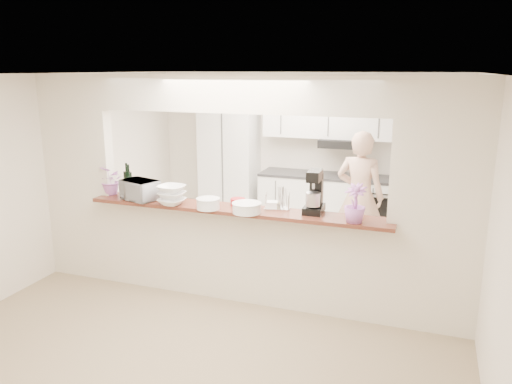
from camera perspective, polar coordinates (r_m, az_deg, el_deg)
The scene contains 19 objects.
floor at distance 5.83m, azimuth -2.14°, elevation -12.03°, with size 6.00×6.00×0.00m, color #9D876A.
tile_overlay at distance 7.18m, azimuth 2.46°, elevation -6.87°, with size 5.00×2.90×0.01m, color beige.
partition at distance 5.35m, azimuth -2.29°, elevation 2.39°, with size 5.00×0.15×2.50m.
bar_counter at distance 5.60m, azimuth -2.21°, elevation -6.75°, with size 3.40×0.38×1.09m.
kitchen_cabinets at distance 8.04m, azimuth 3.73°, elevation 2.59°, with size 3.15×0.62×2.25m.
refrigerator at distance 7.71m, azimuth 19.75°, elevation 0.34°, with size 0.75×0.70×1.70m, color #B6B6BC.
flower_left at distance 6.16m, azimuth -16.22°, elevation 1.30°, with size 0.31×0.27×0.35m, color pink.
wine_bottle_a at distance 6.11m, azimuth -14.30°, elevation 1.02°, with size 0.07×0.07×0.37m.
wine_bottle_b at distance 6.08m, azimuth -14.50°, elevation 1.03°, with size 0.08×0.08×0.39m.
toaster_oven at distance 5.85m, azimuth -13.15°, elevation 0.23°, with size 0.41×0.28×0.23m, color #BCBBC1.
serving_bowls at distance 5.56m, azimuth -9.62°, elevation -0.38°, with size 0.29×0.29×0.21m, color white.
plate_stack_a at distance 5.36m, azimuth -5.49°, elevation -1.33°, with size 0.25×0.25×0.12m.
plate_stack_b at distance 5.19m, azimuth -1.07°, elevation -1.81°, with size 0.31×0.31×0.11m.
red_bowl at distance 5.49m, azimuth -2.08°, elevation -1.13°, with size 0.16×0.16×0.08m, color maroon.
tan_bowl at distance 5.38m, azimuth 2.03°, elevation -1.50°, with size 0.14×0.14×0.07m, color beige.
utensil_caddy at distance 5.32m, azimuth 2.45°, elevation -0.88°, with size 0.29×0.21×0.25m.
stand_mixer at distance 5.21m, azimuth 6.71°, elevation -0.17°, with size 0.20×0.32×0.45m.
flower_right at distance 4.93m, azimuth 11.25°, elevation -1.28°, with size 0.22×0.22×0.39m, color #D773D6.
person at distance 6.81m, azimuth 11.76°, elevation -0.57°, with size 0.64×0.42×1.76m, color tan.
Camera 1 is at (1.95, -4.87, 2.55)m, focal length 35.00 mm.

